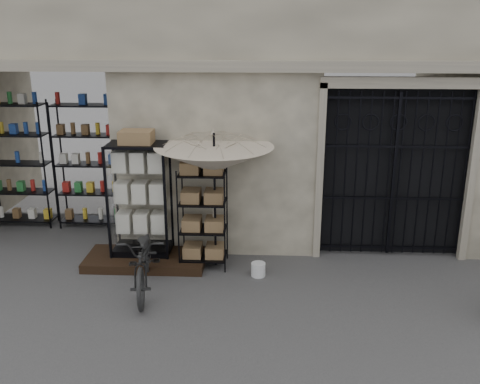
# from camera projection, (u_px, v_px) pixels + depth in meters

# --- Properties ---
(ground) EXTENTS (80.00, 80.00, 0.00)m
(ground) POSITION_uv_depth(u_px,v_px,m) (292.00, 315.00, 7.47)
(ground) COLOR black
(ground) RESTS_ON ground
(shop_recess) EXTENTS (3.00, 1.70, 3.00)m
(shop_recess) POSITION_uv_depth(u_px,v_px,m) (44.00, 159.00, 9.89)
(shop_recess) COLOR black
(shop_recess) RESTS_ON ground
(shop_shelving) EXTENTS (2.70, 0.50, 2.50)m
(shop_shelving) POSITION_uv_depth(u_px,v_px,m) (53.00, 165.00, 10.44)
(shop_shelving) COLOR black
(shop_shelving) RESTS_ON ground
(iron_gate) EXTENTS (2.50, 0.21, 3.00)m
(iron_gate) POSITION_uv_depth(u_px,v_px,m) (392.00, 170.00, 9.10)
(iron_gate) COLOR black
(iron_gate) RESTS_ON ground
(step_platform) EXTENTS (2.00, 0.90, 0.15)m
(step_platform) POSITION_uv_depth(u_px,v_px,m) (146.00, 260.00, 9.03)
(step_platform) COLOR black
(step_platform) RESTS_ON ground
(display_cabinet) EXTENTS (0.99, 0.65, 2.05)m
(display_cabinet) POSITION_uv_depth(u_px,v_px,m) (140.00, 205.00, 8.91)
(display_cabinet) COLOR black
(display_cabinet) RESTS_ON step_platform
(wire_rack) EXTENTS (0.84, 0.68, 1.71)m
(wire_rack) POSITION_uv_depth(u_px,v_px,m) (203.00, 218.00, 8.77)
(wire_rack) COLOR black
(wire_rack) RESTS_ON ground
(market_umbrella) EXTENTS (2.14, 2.16, 2.71)m
(market_umbrella) POSITION_uv_depth(u_px,v_px,m) (214.00, 152.00, 8.44)
(market_umbrella) COLOR black
(market_umbrella) RESTS_ON ground
(white_bucket) EXTENTS (0.27, 0.27, 0.22)m
(white_bucket) POSITION_uv_depth(u_px,v_px,m) (258.00, 269.00, 8.59)
(white_bucket) COLOR silver
(white_bucket) RESTS_ON ground
(bicycle) EXTENTS (0.78, 1.06, 1.86)m
(bicycle) POSITION_uv_depth(u_px,v_px,m) (146.00, 289.00, 8.21)
(bicycle) COLOR black
(bicycle) RESTS_ON ground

